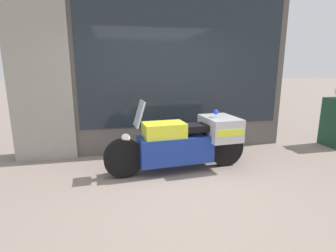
% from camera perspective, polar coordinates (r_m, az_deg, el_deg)
% --- Properties ---
extents(ground_plane, '(60.00, 60.00, 0.00)m').
position_cam_1_polar(ground_plane, '(3.83, 3.50, -13.89)').
color(ground_plane, gray).
extents(shop_building, '(5.41, 0.55, 3.65)m').
position_cam_1_polar(shop_building, '(5.30, -7.09, 13.99)').
color(shop_building, '#56514C').
rests_on(shop_building, ground).
extents(window_display, '(3.88, 0.30, 1.85)m').
position_cam_1_polar(window_display, '(5.64, 2.45, -0.16)').
color(window_display, slate).
rests_on(window_display, ground).
extents(paramedic_motorcycle, '(2.41, 0.77, 1.21)m').
position_cam_1_polar(paramedic_motorcycle, '(4.38, 4.33, -3.11)').
color(paramedic_motorcycle, black).
rests_on(paramedic_motorcycle, ground).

